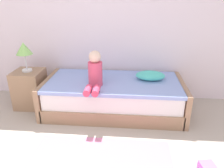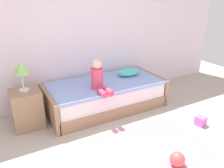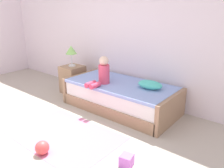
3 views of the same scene
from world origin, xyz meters
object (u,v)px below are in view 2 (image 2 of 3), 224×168
(table_lamp, at_px, (21,70))
(pillow, at_px, (129,72))
(bed, at_px, (105,95))
(toy_ball, at_px, (177,159))
(nightstand, at_px, (27,109))
(toy_block, at_px, (201,121))
(child_figure, at_px, (98,77))

(table_lamp, relative_size, pillow, 1.02)
(bed, distance_m, toy_ball, 1.78)
(table_lamp, bearing_deg, nightstand, 0.00)
(pillow, bearing_deg, table_lamp, -177.93)
(bed, xyz_separation_m, toy_block, (1.05, -1.27, -0.17))
(bed, xyz_separation_m, pillow, (0.55, 0.10, 0.32))
(bed, bearing_deg, toy_block, -50.41)
(table_lamp, distance_m, toy_ball, 2.44)
(pillow, xyz_separation_m, toy_block, (0.50, -1.37, -0.49))
(nightstand, distance_m, table_lamp, 0.64)
(nightstand, height_order, child_figure, child_figure)
(table_lamp, bearing_deg, toy_ball, -51.89)
(toy_block, bearing_deg, nightstand, 151.51)
(pillow, xyz_separation_m, toy_ball, (-0.49, -1.87, -0.47))
(child_figure, xyz_separation_m, toy_ball, (0.31, -1.54, -0.61))
(bed, bearing_deg, table_lamp, 178.68)
(nightstand, distance_m, toy_ball, 2.30)
(bed, distance_m, child_figure, 0.57)
(nightstand, bearing_deg, toy_block, -28.49)
(child_figure, distance_m, toy_block, 1.78)
(toy_block, bearing_deg, toy_ball, -153.15)
(toy_block, bearing_deg, bed, 129.59)
(bed, bearing_deg, toy_ball, -87.91)
(bed, xyz_separation_m, table_lamp, (-1.35, 0.03, 0.69))
(toy_block, bearing_deg, pillow, 109.97)
(child_figure, distance_m, pillow, 0.87)
(nightstand, xyz_separation_m, pillow, (1.90, 0.07, 0.26))
(toy_ball, bearing_deg, table_lamp, 128.11)
(bed, height_order, nightstand, nightstand)
(pillow, height_order, toy_block, pillow)
(nightstand, xyz_separation_m, table_lamp, (-0.00, 0.00, 0.64))
(table_lamp, distance_m, pillow, 1.94)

